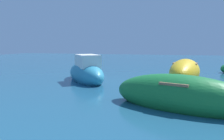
# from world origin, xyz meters

# --- Properties ---
(moored_boat_1) EXTENTS (3.97, 4.47, 1.88)m
(moored_boat_1) POSITION_xyz_m (-12.87, 7.57, 0.49)
(moored_boat_1) COLOR teal
(moored_boat_1) RESTS_ON ground
(moored_boat_2) EXTENTS (5.08, 3.17, 1.49)m
(moored_boat_2) POSITION_xyz_m (-7.69, 3.07, 0.41)
(moored_boat_2) COLOR #197233
(moored_boat_2) RESTS_ON ground
(moored_boat_5) EXTENTS (2.43, 5.23, 1.58)m
(moored_boat_5) POSITION_xyz_m (-7.26, 9.99, 0.44)
(moored_boat_5) COLOR gold
(moored_boat_5) RESTS_ON ground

